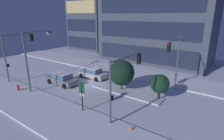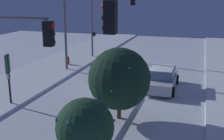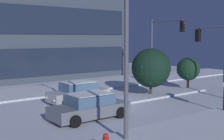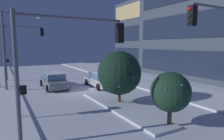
% 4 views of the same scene
% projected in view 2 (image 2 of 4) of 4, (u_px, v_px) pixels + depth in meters
% --- Properties ---
extents(ground, '(52.00, 52.00, 0.00)m').
position_uv_depth(ground, '(127.00, 89.00, 20.01)').
color(ground, silver).
extents(curb_strip_near, '(52.00, 5.20, 0.14)m').
position_uv_depth(curb_strip_near, '(28.00, 79.00, 22.21)').
color(curb_strip_near, silver).
rests_on(curb_strip_near, ground).
extents(median_strip, '(9.00, 1.80, 0.14)m').
position_uv_depth(median_strip, '(105.00, 125.00, 14.43)').
color(median_strip, silver).
rests_on(median_strip, ground).
extents(car_near, '(4.69, 2.12, 1.49)m').
position_uv_depth(car_near, '(111.00, 68.00, 22.85)').
color(car_near, slate).
rests_on(car_near, ground).
extents(car_far, '(4.50, 2.03, 1.49)m').
position_uv_depth(car_far, '(162.00, 79.00, 20.02)').
color(car_far, '#B7B7C1').
rests_on(car_far, ground).
extents(traffic_light_corner_far_right, '(0.32, 4.33, 6.47)m').
position_uv_depth(traffic_light_corner_far_right, '(188.00, 61.00, 8.32)').
color(traffic_light_corner_far_right, '#565960').
rests_on(traffic_light_corner_far_right, ground).
extents(traffic_light_corner_near_left, '(0.32, 4.52, 6.58)m').
position_uv_depth(traffic_light_corner_near_left, '(108.00, 13.00, 28.43)').
color(traffic_light_corner_near_left, '#565960').
rests_on(traffic_light_corner_near_left, ground).
extents(street_lamp_arched, '(0.75, 3.34, 7.23)m').
position_uv_depth(street_lamp_arched, '(75.00, 14.00, 23.35)').
color(street_lamp_arched, '#565960').
rests_on(street_lamp_arched, ground).
extents(fire_hydrant, '(0.48, 0.26, 0.87)m').
position_uv_depth(fire_hydrant, '(68.00, 61.00, 26.46)').
color(fire_hydrant, red).
rests_on(fire_hydrant, ground).
extents(parking_info_sign, '(0.55, 0.18, 3.03)m').
position_uv_depth(parking_info_sign, '(8.00, 73.00, 16.70)').
color(parking_info_sign, black).
rests_on(parking_info_sign, ground).
extents(decorated_tree_median, '(2.07, 2.07, 2.88)m').
position_uv_depth(decorated_tree_median, '(85.00, 127.00, 10.20)').
color(decorated_tree_median, '#473323').
rests_on(decorated_tree_median, ground).
extents(decorated_tree_left_of_median, '(3.19, 3.13, 3.81)m').
position_uv_depth(decorated_tree_left_of_median, '(119.00, 79.00, 14.56)').
color(decorated_tree_left_of_median, '#473323').
rests_on(decorated_tree_left_of_median, ground).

